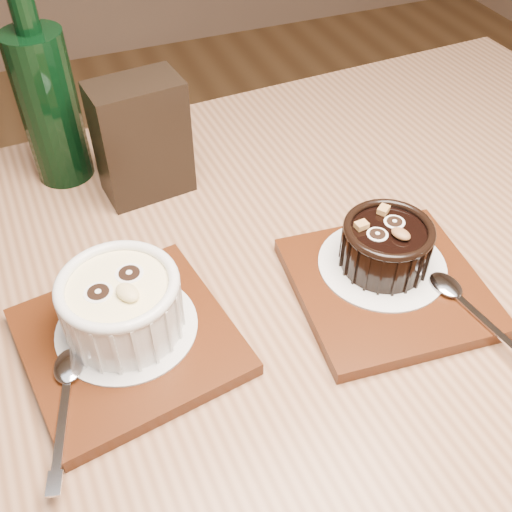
{
  "coord_description": "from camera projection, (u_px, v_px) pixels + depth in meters",
  "views": [
    {
      "loc": [
        -0.21,
        -0.08,
        1.2
      ],
      "look_at": [
        -0.06,
        0.28,
        0.81
      ],
      "focal_mm": 42.0,
      "sensor_mm": 36.0,
      "label": 1
    }
  ],
  "objects": [
    {
      "name": "condiment_stand",
      "position": [
        142.0,
        139.0,
        0.68
      ],
      "size": [
        0.11,
        0.07,
        0.14
      ],
      "primitive_type": "cube",
      "rotation": [
        0.0,
        0.0,
        0.12
      ],
      "color": "black",
      "rests_on": "table"
    },
    {
      "name": "doily_left",
      "position": [
        127.0,
        327.0,
        0.55
      ],
      "size": [
        0.13,
        0.13,
        0.0
      ],
      "primitive_type": "cylinder",
      "color": "silver",
      "rests_on": "tray_left"
    },
    {
      "name": "green_bottle",
      "position": [
        48.0,
        102.0,
        0.68
      ],
      "size": [
        0.07,
        0.07,
        0.25
      ],
      "color": "black",
      "rests_on": "table"
    },
    {
      "name": "ramekin_white",
      "position": [
        121.0,
        302.0,
        0.53
      ],
      "size": [
        0.11,
        0.11,
        0.06
      ],
      "rotation": [
        0.0,
        0.0,
        0.4
      ],
      "color": "silver",
      "rests_on": "doily_left"
    },
    {
      "name": "ramekin_dark",
      "position": [
        386.0,
        244.0,
        0.59
      ],
      "size": [
        0.09,
        0.09,
        0.05
      ],
      "rotation": [
        0.0,
        0.0,
        0.38
      ],
      "color": "black",
      "rests_on": "doily_right"
    },
    {
      "name": "doily_right",
      "position": [
        382.0,
        264.0,
        0.61
      ],
      "size": [
        0.13,
        0.13,
        0.0
      ],
      "primitive_type": "cylinder",
      "color": "silver",
      "rests_on": "tray_right"
    },
    {
      "name": "table",
      "position": [
        276.0,
        360.0,
        0.65
      ],
      "size": [
        1.24,
        0.86,
        0.75
      ],
      "rotation": [
        0.0,
        0.0,
        0.05
      ],
      "color": "brown",
      "rests_on": "ground"
    },
    {
      "name": "tray_left",
      "position": [
        129.0,
        341.0,
        0.55
      ],
      "size": [
        0.21,
        0.21,
        0.01
      ],
      "primitive_type": "cube",
      "rotation": [
        0.0,
        0.0,
        0.16
      ],
      "color": "#4A200C",
      "rests_on": "table"
    },
    {
      "name": "tray_right",
      "position": [
        387.0,
        286.0,
        0.6
      ],
      "size": [
        0.2,
        0.2,
        0.01
      ],
      "primitive_type": "cube",
      "rotation": [
        0.0,
        0.0,
        -0.09
      ],
      "color": "#4A200C",
      "rests_on": "table"
    },
    {
      "name": "spoon_right",
      "position": [
        472.0,
        308.0,
        0.56
      ],
      "size": [
        0.05,
        0.14,
        0.01
      ],
      "primitive_type": null,
      "rotation": [
        0.0,
        0.0,
        0.15
      ],
      "color": "silver",
      "rests_on": "tray_right"
    },
    {
      "name": "spoon_left",
      "position": [
        64.0,
        401.0,
        0.49
      ],
      "size": [
        0.06,
        0.14,
        0.01
      ],
      "primitive_type": null,
      "rotation": [
        0.0,
        0.0,
        -0.26
      ],
      "color": "silver",
      "rests_on": "tray_left"
    }
  ]
}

